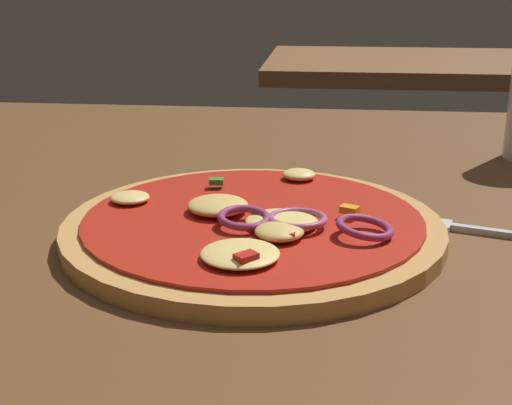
# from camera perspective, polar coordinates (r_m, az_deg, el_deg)

# --- Properties ---
(dining_table) EXTENTS (1.40, 0.96, 0.03)m
(dining_table) POSITION_cam_1_polar(r_m,az_deg,el_deg) (0.56, 1.72, -3.46)
(dining_table) COLOR brown
(dining_table) RESTS_ON ground
(pizza) EXTENTS (0.28, 0.28, 0.03)m
(pizza) POSITION_cam_1_polar(r_m,az_deg,el_deg) (0.53, -0.20, -1.91)
(pizza) COLOR tan
(pizza) RESTS_ON dining_table
(fork) EXTENTS (0.16, 0.06, 0.01)m
(fork) POSITION_cam_1_polar(r_m,az_deg,el_deg) (0.56, 17.66, -2.20)
(fork) COLOR silver
(fork) RESTS_ON dining_table
(background_table) EXTENTS (0.68, 0.45, 0.03)m
(background_table) POSITION_cam_1_polar(r_m,az_deg,el_deg) (1.61, 13.34, 10.60)
(background_table) COLOR brown
(background_table) RESTS_ON ground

